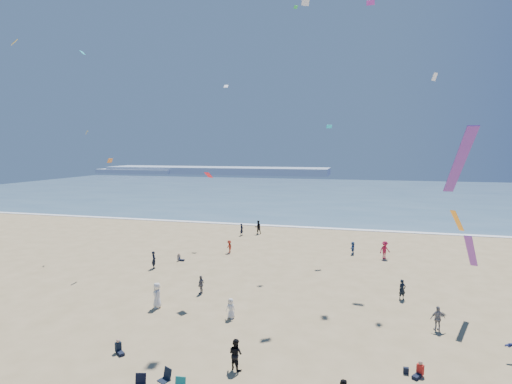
# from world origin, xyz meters

# --- Properties ---
(ocean) EXTENTS (220.00, 100.00, 0.06)m
(ocean) POSITION_xyz_m (0.00, 95.00, 0.03)
(ocean) COLOR #476B84
(ocean) RESTS_ON ground
(surf_line) EXTENTS (220.00, 1.20, 0.08)m
(surf_line) POSITION_xyz_m (0.00, 45.00, 0.04)
(surf_line) COLOR white
(surf_line) RESTS_ON ground
(headland_far) EXTENTS (110.00, 20.00, 3.20)m
(headland_far) POSITION_xyz_m (-60.00, 170.00, 1.60)
(headland_far) COLOR #7A8EA8
(headland_far) RESTS_ON ground
(headland_near) EXTENTS (40.00, 14.00, 2.00)m
(headland_near) POSITION_xyz_m (-100.00, 165.00, 1.00)
(headland_near) COLOR #7A8EA8
(headland_near) RESTS_ON ground
(standing_flyers) EXTENTS (30.05, 37.46, 1.95)m
(standing_flyers) POSITION_xyz_m (3.04, 20.12, 0.86)
(standing_flyers) COLOR gray
(standing_flyers) RESTS_ON ground
(seated_group) EXTENTS (22.92, 26.36, 0.84)m
(seated_group) POSITION_xyz_m (1.04, 6.70, 0.42)
(seated_group) COLOR white
(seated_group) RESTS_ON ground
(navy_bag) EXTENTS (0.28, 0.18, 0.34)m
(navy_bag) POSITION_xyz_m (10.78, 6.24, 0.17)
(navy_bag) COLOR black
(navy_bag) RESTS_ON ground
(kites_aloft) EXTENTS (41.18, 40.07, 29.55)m
(kites_aloft) POSITION_xyz_m (6.69, 13.93, 14.65)
(kites_aloft) COLOR orange
(kites_aloft) RESTS_ON ground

